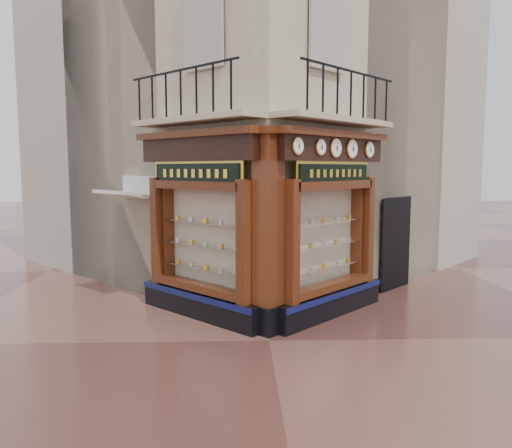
{
  "coord_description": "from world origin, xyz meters",
  "views": [
    {
      "loc": [
        -0.55,
        -9.0,
        3.2
      ],
      "look_at": [
        -0.18,
        2.0,
        1.97
      ],
      "focal_mm": 35.0,
      "sensor_mm": 36.0,
      "label": 1
    }
  ],
  "objects_px": {
    "clock_b": "(321,147)",
    "signboard_left": "(196,173)",
    "awning": "(128,299)",
    "signboard_right": "(335,173)",
    "clock_c": "(336,148)",
    "clock_d": "(352,149)",
    "clock_a": "(298,146)",
    "corner_pilaster": "(268,234)",
    "clock_e": "(369,150)"
  },
  "relations": [
    {
      "from": "clock_e",
      "to": "signboard_right",
      "type": "xyz_separation_m",
      "value": [
        -0.93,
        -0.77,
        -0.52
      ]
    },
    {
      "from": "corner_pilaster",
      "to": "signboard_right",
      "type": "height_order",
      "value": "corner_pilaster"
    },
    {
      "from": "clock_c",
      "to": "awning",
      "type": "bearing_deg",
      "value": 114.61
    },
    {
      "from": "clock_a",
      "to": "signboard_left",
      "type": "height_order",
      "value": "clock_a"
    },
    {
      "from": "clock_c",
      "to": "clock_d",
      "type": "relative_size",
      "value": 0.96
    },
    {
      "from": "awning",
      "to": "corner_pilaster",
      "type": "bearing_deg",
      "value": -173.18
    },
    {
      "from": "awning",
      "to": "signboard_right",
      "type": "distance_m",
      "value": 5.91
    },
    {
      "from": "clock_a",
      "to": "awning",
      "type": "bearing_deg",
      "value": 100.47
    },
    {
      "from": "awning",
      "to": "signboard_right",
      "type": "height_order",
      "value": "signboard_right"
    },
    {
      "from": "clock_c",
      "to": "clock_b",
      "type": "bearing_deg",
      "value": -180.0
    },
    {
      "from": "clock_b",
      "to": "signboard_left",
      "type": "relative_size",
      "value": 0.16
    },
    {
      "from": "corner_pilaster",
      "to": "clock_d",
      "type": "relative_size",
      "value": 9.69
    },
    {
      "from": "clock_c",
      "to": "signboard_left",
      "type": "distance_m",
      "value": 2.95
    },
    {
      "from": "signboard_right",
      "to": "awning",
      "type": "bearing_deg",
      "value": 116.57
    },
    {
      "from": "corner_pilaster",
      "to": "clock_a",
      "type": "bearing_deg",
      "value": -50.52
    },
    {
      "from": "clock_a",
      "to": "clock_c",
      "type": "relative_size",
      "value": 0.83
    },
    {
      "from": "clock_b",
      "to": "clock_e",
      "type": "bearing_deg",
      "value": 0.0
    },
    {
      "from": "clock_e",
      "to": "corner_pilaster",
      "type": "bearing_deg",
      "value": 171.77
    },
    {
      "from": "signboard_left",
      "to": "awning",
      "type": "bearing_deg",
      "value": 4.31
    },
    {
      "from": "awning",
      "to": "clock_c",
      "type": "bearing_deg",
      "value": -155.39
    },
    {
      "from": "corner_pilaster",
      "to": "clock_d",
      "type": "height_order",
      "value": "corner_pilaster"
    },
    {
      "from": "clock_c",
      "to": "clock_d",
      "type": "distance_m",
      "value": 0.62
    },
    {
      "from": "clock_c",
      "to": "awning",
      "type": "relative_size",
      "value": 0.27
    },
    {
      "from": "clock_b",
      "to": "signboard_right",
      "type": "xyz_separation_m",
      "value": [
        0.39,
        0.55,
        -0.52
      ]
    },
    {
      "from": "corner_pilaster",
      "to": "clock_e",
      "type": "bearing_deg",
      "value": -8.23
    },
    {
      "from": "clock_a",
      "to": "signboard_left",
      "type": "bearing_deg",
      "value": 107.06
    },
    {
      "from": "clock_d",
      "to": "clock_e",
      "type": "relative_size",
      "value": 1.13
    },
    {
      "from": "corner_pilaster",
      "to": "clock_e",
      "type": "relative_size",
      "value": 10.95
    },
    {
      "from": "clock_a",
      "to": "signboard_left",
      "type": "xyz_separation_m",
      "value": [
        -2.01,
        1.07,
        -0.52
      ]
    },
    {
      "from": "signboard_right",
      "to": "clock_d",
      "type": "bearing_deg",
      "value": -13.03
    },
    {
      "from": "clock_e",
      "to": "signboard_left",
      "type": "height_order",
      "value": "clock_e"
    },
    {
      "from": "clock_c",
      "to": "signboard_left",
      "type": "bearing_deg",
      "value": 131.53
    },
    {
      "from": "clock_d",
      "to": "signboard_left",
      "type": "height_order",
      "value": "clock_d"
    },
    {
      "from": "clock_b",
      "to": "clock_a",
      "type": "bearing_deg",
      "value": 180.0
    },
    {
      "from": "clock_c",
      "to": "clock_e",
      "type": "xyz_separation_m",
      "value": [
        0.95,
        0.95,
        -0.0
      ]
    },
    {
      "from": "clock_b",
      "to": "signboard_left",
      "type": "bearing_deg",
      "value": 122.75
    },
    {
      "from": "clock_d",
      "to": "awning",
      "type": "distance_m",
      "value": 6.47
    },
    {
      "from": "corner_pilaster",
      "to": "signboard_right",
      "type": "xyz_separation_m",
      "value": [
        1.46,
        1.01,
        1.15
      ]
    },
    {
      "from": "clock_b",
      "to": "awning",
      "type": "bearing_deg",
      "value": 108.96
    },
    {
      "from": "clock_e",
      "to": "awning",
      "type": "distance_m",
      "value": 6.8
    },
    {
      "from": "clock_d",
      "to": "awning",
      "type": "height_order",
      "value": "clock_d"
    },
    {
      "from": "clock_e",
      "to": "signboard_left",
      "type": "relative_size",
      "value": 0.18
    },
    {
      "from": "clock_a",
      "to": "clock_d",
      "type": "relative_size",
      "value": 0.8
    },
    {
      "from": "clock_d",
      "to": "clock_c",
      "type": "bearing_deg",
      "value": 180.0
    },
    {
      "from": "awning",
      "to": "clock_d",
      "type": "bearing_deg",
      "value": -149.39
    },
    {
      "from": "clock_e",
      "to": "clock_d",
      "type": "bearing_deg",
      "value": -180.0
    },
    {
      "from": "corner_pilaster",
      "to": "clock_d",
      "type": "bearing_deg",
      "value": -10.85
    },
    {
      "from": "clock_d",
      "to": "signboard_right",
      "type": "xyz_separation_m",
      "value": [
        -0.42,
        -0.26,
        -0.52
      ]
    },
    {
      "from": "corner_pilaster",
      "to": "clock_c",
      "type": "height_order",
      "value": "corner_pilaster"
    },
    {
      "from": "clock_a",
      "to": "clock_b",
      "type": "relative_size",
      "value": 1.01
    }
  ]
}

